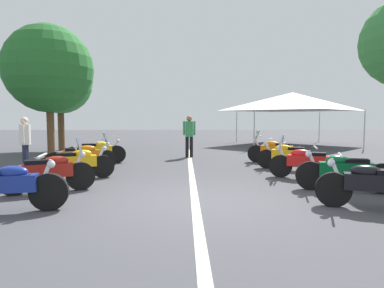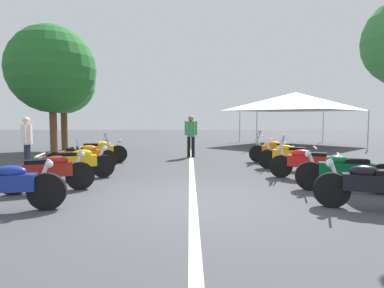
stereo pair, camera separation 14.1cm
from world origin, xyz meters
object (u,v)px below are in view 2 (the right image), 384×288
at_px(event_tent, 295,102).
at_px(motorcycle_right_row_0, 374,186).
at_px(motorcycle_right_row_2, 307,162).
at_px(roadside_tree_1, 52,69).
at_px(motorcycle_right_row_3, 289,156).
at_px(motorcycle_left_row_0, 1,186).
at_px(motorcycle_right_row_1, 345,172).
at_px(bystander_2, 191,133).
at_px(motorcycle_right_row_4, 277,151).
at_px(motorcycle_left_row_1, 49,171).
at_px(motorcycle_left_row_4, 97,151).
at_px(motorcycle_left_row_2, 76,163).
at_px(motorcycle_left_row_3, 83,156).
at_px(bystander_0, 27,139).
at_px(roadside_tree_2, 63,82).

bearing_deg(event_tent, motorcycle_right_row_0, 167.74).
xyz_separation_m(motorcycle_right_row_2, roadside_tree_1, (6.05, 9.34, 3.36)).
bearing_deg(motorcycle_right_row_3, motorcycle_left_row_0, 60.20).
xyz_separation_m(motorcycle_right_row_1, bystander_2, (6.63, 3.42, 0.57)).
bearing_deg(motorcycle_right_row_4, event_tent, -86.39).
distance_m(motorcycle_right_row_3, bystander_2, 4.70).
bearing_deg(motorcycle_left_row_1, motorcycle_right_row_3, 3.82).
bearing_deg(roadside_tree_1, motorcycle_right_row_3, -115.51).
distance_m(motorcycle_left_row_4, motorcycle_right_row_0, 9.05).
bearing_deg(motorcycle_right_row_0, motorcycle_right_row_2, -66.89).
distance_m(motorcycle_left_row_0, motorcycle_left_row_2, 3.17).
distance_m(motorcycle_left_row_0, event_tent, 17.28).
bearing_deg(bystander_2, motorcycle_right_row_0, -154.89).
xyz_separation_m(motorcycle_right_row_1, motorcycle_right_row_4, (4.70, 0.27, 0.01)).
height_order(motorcycle_left_row_2, motorcycle_right_row_3, same).
distance_m(motorcycle_left_row_1, motorcycle_right_row_4, 7.88).
height_order(motorcycle_left_row_4, motorcycle_right_row_4, motorcycle_right_row_4).
xyz_separation_m(motorcycle_left_row_2, motorcycle_right_row_2, (-0.05, -6.27, 0.01)).
bearing_deg(motorcycle_right_row_4, roadside_tree_1, 7.85).
height_order(motorcycle_right_row_1, roadside_tree_1, roadside_tree_1).
relative_size(motorcycle_right_row_1, roadside_tree_1, 0.37).
xyz_separation_m(motorcycle_left_row_3, bystander_0, (-0.01, 1.74, 0.53)).
bearing_deg(motorcycle_left_row_0, motorcycle_left_row_3, 80.08).
bearing_deg(roadside_tree_1, motorcycle_right_row_4, -107.45).
xyz_separation_m(motorcycle_left_row_1, event_tent, (12.56, -9.52, 2.18)).
relative_size(motorcycle_left_row_0, roadside_tree_2, 0.43).
xyz_separation_m(motorcycle_left_row_4, motorcycle_right_row_2, (-3.05, -6.54, 0.00)).
relative_size(motorcycle_right_row_0, roadside_tree_2, 0.39).
relative_size(motorcycle_left_row_0, motorcycle_left_row_1, 1.15).
distance_m(motorcycle_right_row_0, motorcycle_right_row_1, 1.51).
distance_m(motorcycle_left_row_0, motorcycle_left_row_4, 6.17).
bearing_deg(motorcycle_left_row_3, motorcycle_right_row_0, -57.53).
bearing_deg(roadside_tree_2, motorcycle_left_row_1, -161.13).
distance_m(motorcycle_right_row_3, roadside_tree_1, 10.89).
relative_size(motorcycle_right_row_2, event_tent, 0.31).
distance_m(motorcycle_left_row_1, motorcycle_left_row_3, 2.97).
relative_size(motorcycle_left_row_0, roadside_tree_1, 0.38).
bearing_deg(bystander_0, motorcycle_right_row_0, 141.90).
bearing_deg(motorcycle_left_row_4, motorcycle_right_row_4, -18.59).
bearing_deg(motorcycle_right_row_1, motorcycle_right_row_4, -71.03).
xyz_separation_m(motorcycle_left_row_2, motorcycle_right_row_3, (1.55, -6.28, -0.00)).
distance_m(motorcycle_right_row_2, motorcycle_right_row_3, 1.59).
bearing_deg(motorcycle_right_row_1, motorcycle_right_row_0, 98.75).
relative_size(motorcycle_right_row_1, bystander_2, 1.21).
xyz_separation_m(bystander_0, roadside_tree_1, (4.62, 1.06, 2.83)).
relative_size(motorcycle_right_row_4, roadside_tree_1, 0.35).
relative_size(roadside_tree_1, roadside_tree_2, 1.13).
distance_m(bystander_0, event_tent, 15.04).
distance_m(motorcycle_left_row_3, motorcycle_right_row_0, 8.04).
bearing_deg(roadside_tree_1, motorcycle_left_row_3, -148.71).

